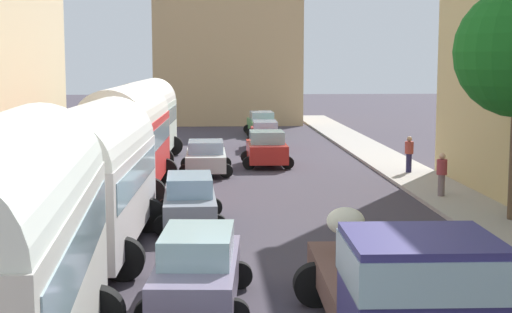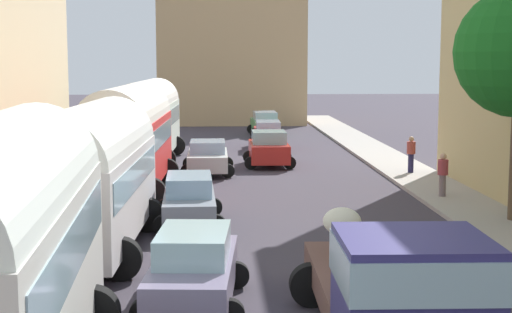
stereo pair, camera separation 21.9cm
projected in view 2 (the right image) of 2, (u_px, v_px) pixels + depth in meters
The scene contains 16 objects.
ground_plane at pixel (247, 182), 32.17m from camera, with size 154.00×154.00×0.00m, color #3C3640.
sidewalk_left at pixel (70, 182), 31.78m from camera, with size 2.50×70.00×0.14m, color #B2A59A.
sidewalk_right at pixel (420, 179), 32.54m from camera, with size 2.50×70.00×0.14m, color #A59E95.
distant_church at pixel (231, 30), 60.12m from camera, with size 11.20×6.72×21.33m.
parked_bus_1 at pixel (90, 172), 20.26m from camera, with size 3.54×8.23×3.94m.
parked_bus_2 at pixel (128, 135), 29.17m from camera, with size 3.55×8.49×4.09m.
parked_bus_3 at pixel (148, 117), 38.08m from camera, with size 3.43×8.84×4.03m.
cargo_truck_0 at pixel (395, 288), 13.05m from camera, with size 3.23×6.90×2.45m.
car_0 at pixel (269, 149), 36.85m from camera, with size 2.40×3.62×1.67m.
car_1 at pixel (268, 135), 43.62m from camera, with size 2.18×4.43×1.59m.
car_2 at pixel (265, 123), 51.34m from camera, with size 2.31×4.30×1.58m.
car_4 at pixel (194, 269), 15.99m from camera, with size 2.40×4.42×1.61m.
car_5 at pixel (189, 200), 23.81m from camera, with size 2.21×4.37×1.56m.
car_6 at pixel (208, 157), 34.40m from camera, with size 2.33×3.88×1.47m.
pedestrian_2 at pixel (443, 174), 28.02m from camera, with size 0.41×0.41×1.71m.
pedestrian_3 at pixel (411, 153), 33.81m from camera, with size 0.39×0.39×1.72m.
Camera 2 is at (-1.33, -4.75, 5.13)m, focal length 54.58 mm.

